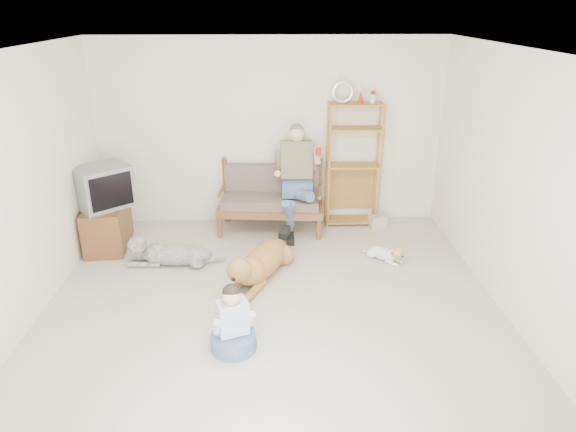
{
  "coord_description": "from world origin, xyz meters",
  "views": [
    {
      "loc": [
        -0.0,
        -4.59,
        3.09
      ],
      "look_at": [
        0.2,
        1.0,
        0.77
      ],
      "focal_mm": 32.0,
      "sensor_mm": 36.0,
      "label": 1
    }
  ],
  "objects_px": {
    "loveseat": "(271,197)",
    "golden_retriever": "(259,264)",
    "etagere": "(353,164)",
    "tv_stand": "(107,226)"
  },
  "relations": [
    {
      "from": "loveseat",
      "to": "etagere",
      "type": "xyz_separation_m",
      "value": [
        1.21,
        0.15,
        0.44
      ]
    },
    {
      "from": "loveseat",
      "to": "tv_stand",
      "type": "relative_size",
      "value": 1.65
    },
    {
      "from": "tv_stand",
      "to": "golden_retriever",
      "type": "xyz_separation_m",
      "value": [
        2.07,
        -0.99,
        -0.1
      ]
    },
    {
      "from": "tv_stand",
      "to": "loveseat",
      "type": "bearing_deg",
      "value": 8.41
    },
    {
      "from": "loveseat",
      "to": "golden_retriever",
      "type": "xyz_separation_m",
      "value": [
        -0.16,
        -1.52,
        -0.29
      ]
    },
    {
      "from": "etagere",
      "to": "loveseat",
      "type": "bearing_deg",
      "value": -173.01
    },
    {
      "from": "loveseat",
      "to": "golden_retriever",
      "type": "distance_m",
      "value": 1.55
    },
    {
      "from": "loveseat",
      "to": "tv_stand",
      "type": "xyz_separation_m",
      "value": [
        -2.22,
        -0.53,
        -0.19
      ]
    },
    {
      "from": "loveseat",
      "to": "golden_retriever",
      "type": "bearing_deg",
      "value": -90.81
    },
    {
      "from": "golden_retriever",
      "to": "loveseat",
      "type": "bearing_deg",
      "value": 109.3
    }
  ]
}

